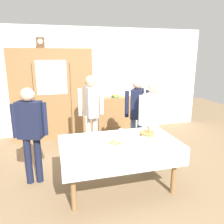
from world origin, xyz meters
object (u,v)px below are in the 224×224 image
at_px(book_stack, 115,96).
at_px(tea_cup_mid_left, 121,131).
at_px(bookshelf_low, 115,114).
at_px(person_behind_table_right, 30,127).
at_px(person_near_right_end, 91,107).
at_px(mantel_clock, 40,43).
at_px(dining_table, 120,148).
at_px(person_beside_shelf, 137,109).
at_px(tea_cup_back_edge, 91,153).
at_px(tea_cup_far_left, 127,136).
at_px(person_by_cabinet, 152,116).
at_px(spoon_far_left, 114,137).
at_px(pastry_plate, 115,144).
at_px(spoon_back_edge, 144,147).
at_px(tea_cup_front_edge, 75,146).
at_px(tea_cup_near_left, 143,139).
at_px(tea_cup_near_right, 168,143).
at_px(bread_basket, 147,133).
at_px(wall_cabinet, 53,95).

distance_m(book_stack, tea_cup_mid_left, 2.34).
relative_size(bookshelf_low, person_behind_table_right, 0.64).
bearing_deg(person_near_right_end, mantel_clock, 127.76).
distance_m(dining_table, person_beside_shelf, 1.39).
bearing_deg(tea_cup_back_edge, person_near_right_end, 79.60).
bearing_deg(dining_table, tea_cup_far_left, 42.14).
bearing_deg(person_by_cabinet, dining_table, -143.92).
bearing_deg(spoon_far_left, pastry_plate, -100.64).
height_order(spoon_back_edge, person_by_cabinet, person_by_cabinet).
distance_m(tea_cup_front_edge, pastry_plate, 0.57).
height_order(tea_cup_front_edge, spoon_far_left, tea_cup_front_edge).
distance_m(pastry_plate, person_by_cabinet, 1.10).
height_order(mantel_clock, spoon_far_left, mantel_clock).
bearing_deg(tea_cup_far_left, pastry_plate, -138.43).
distance_m(tea_cup_near_left, spoon_far_left, 0.46).
height_order(tea_cup_near_right, person_beside_shelf, person_beside_shelf).
distance_m(pastry_plate, person_beside_shelf, 1.49).
bearing_deg(tea_cup_back_edge, person_beside_shelf, 50.59).
xyz_separation_m(bread_basket, person_beside_shelf, (0.22, 1.01, 0.15)).
xyz_separation_m(bookshelf_low, person_beside_shelf, (0.03, -1.48, 0.49)).
bearing_deg(tea_cup_near_right, bookshelf_low, 88.88).
height_order(tea_cup_near_left, person_behind_table_right, person_behind_table_right).
xyz_separation_m(bookshelf_low, spoon_far_left, (-0.73, -2.45, 0.31)).
distance_m(tea_cup_back_edge, person_near_right_end, 1.76).
relative_size(bread_basket, person_behind_table_right, 0.15).
xyz_separation_m(tea_cup_far_left, spoon_far_left, (-0.21, 0.04, -0.02)).
height_order(wall_cabinet, person_by_cabinet, wall_cabinet).
bearing_deg(book_stack, dining_table, -104.73).
bearing_deg(mantel_clock, person_beside_shelf, -38.23).
bearing_deg(pastry_plate, spoon_far_left, 79.36).
bearing_deg(bread_basket, spoon_far_left, 175.25).
distance_m(tea_cup_front_edge, spoon_back_edge, 0.96).
xyz_separation_m(book_stack, tea_cup_near_right, (-0.06, -2.91, -0.16)).
distance_m(tea_cup_near_right, pastry_plate, 0.75).
bearing_deg(tea_cup_near_left, spoon_back_edge, -108.52).
xyz_separation_m(mantel_clock, person_behind_table_right, (-0.18, -2.05, -1.35)).
xyz_separation_m(bookshelf_low, book_stack, (0.00, 0.00, 0.50)).
distance_m(book_stack, tea_cup_near_left, 2.72).
xyz_separation_m(tea_cup_front_edge, spoon_back_edge, (0.94, -0.21, -0.02)).
bearing_deg(tea_cup_far_left, person_by_cabinet, 34.23).
distance_m(tea_cup_near_left, person_near_right_end, 1.56).
bearing_deg(mantel_clock, tea_cup_mid_left, -60.89).
relative_size(wall_cabinet, spoon_back_edge, 18.20).
relative_size(bookshelf_low, pastry_plate, 3.57).
relative_size(pastry_plate, person_near_right_end, 0.17).
bearing_deg(person_behind_table_right, tea_cup_near_right, -22.84).
relative_size(spoon_far_left, person_near_right_end, 0.07).
xyz_separation_m(mantel_clock, tea_cup_far_left, (1.26, -2.44, -1.49)).
xyz_separation_m(dining_table, person_near_right_end, (-0.18, 1.40, 0.32)).
distance_m(book_stack, tea_cup_near_right, 2.92).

